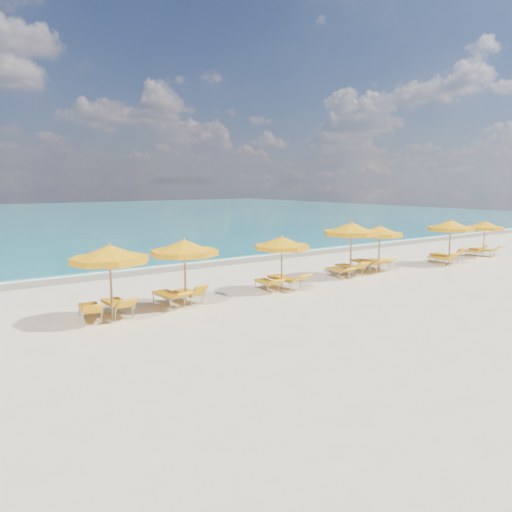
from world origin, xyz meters
TOP-DOWN VIEW (x-y plane):
  - ground_plane at (0.00, 0.00)m, footprint 120.00×120.00m
  - ocean at (0.00, 48.00)m, footprint 120.00×80.00m
  - wet_sand_band at (0.00, 7.40)m, footprint 120.00×2.60m
  - foam_line at (0.00, 8.20)m, footprint 120.00×1.20m
  - whitecap_near at (-6.00, 17.00)m, footprint 14.00×0.36m
  - whitecap_far at (8.00, 24.00)m, footprint 18.00×0.30m
  - umbrella_2 at (-7.08, -0.59)m, footprint 2.77×2.77m
  - umbrella_3 at (-4.29, -0.21)m, footprint 2.67×2.67m
  - umbrella_4 at (0.01, -0.25)m, footprint 2.42×2.42m
  - umbrella_5 at (4.44, 0.22)m, footprint 3.10×3.10m
  - umbrella_6 at (6.76, 0.54)m, footprint 2.91×2.91m
  - umbrella_7 at (11.21, -0.41)m, footprint 3.02×3.02m
  - umbrella_8 at (15.21, 0.00)m, footprint 2.53×2.53m
  - lounger_2_left at (-7.61, -0.07)m, footprint 0.93×1.92m
  - lounger_2_right at (-6.69, -0.01)m, footprint 0.66×1.94m
  - lounger_3_left at (-4.72, 0.21)m, footprint 0.72×1.96m
  - lounger_3_right at (-3.91, 0.24)m, footprint 0.67×1.62m
  - lounger_4_left at (-0.42, 0.14)m, footprint 0.77×1.73m
  - lounger_4_right at (0.46, 0.04)m, footprint 0.81×2.08m
  - lounger_5_left at (3.94, 0.50)m, footprint 0.80×1.74m
  - lounger_5_right at (4.82, 0.62)m, footprint 0.78×1.91m
  - lounger_6_left at (6.33, 0.94)m, footprint 0.94×2.15m
  - lounger_6_right at (7.14, 0.93)m, footprint 0.95×1.95m
  - lounger_7_left at (10.82, -0.18)m, footprint 0.80×1.76m
  - lounger_7_right at (11.67, 0.14)m, footprint 0.79×1.89m
  - lounger_8_left at (14.81, 0.56)m, footprint 0.79×1.63m
  - lounger_8_right at (15.67, 0.27)m, footprint 0.79×1.87m

SIDE VIEW (x-z plane):
  - ground_plane at x=0.00m, z-range 0.00..0.00m
  - ocean at x=0.00m, z-range -0.15..0.15m
  - wet_sand_band at x=0.00m, z-range -0.01..0.01m
  - foam_line at x=0.00m, z-range -0.01..0.01m
  - whitecap_near at x=-6.00m, z-range -0.03..0.03m
  - whitecap_far at x=8.00m, z-range -0.03..0.03m
  - lounger_5_left at x=3.94m, z-range -0.11..0.50m
  - lounger_4_left at x=-0.42m, z-range -0.12..0.52m
  - lounger_8_left at x=14.81m, z-range -0.18..0.57m
  - lounger_3_right at x=-3.91m, z-range -0.19..0.60m
  - lounger_7_left at x=10.82m, z-range -0.17..0.59m
  - lounger_8_right at x=15.67m, z-range -0.14..0.58m
  - lounger_6_right at x=7.14m, z-range -0.12..0.56m
  - lounger_2_left at x=-7.61m, z-range -0.16..0.60m
  - lounger_3_left at x=-4.72m, z-range -0.12..0.57m
  - lounger_5_right at x=4.82m, z-range -0.16..0.61m
  - lounger_2_right at x=-6.69m, z-range -0.17..0.63m
  - lounger_7_right at x=11.67m, z-range -0.22..0.70m
  - lounger_4_right at x=0.46m, z-range -0.15..0.62m
  - lounger_6_left at x=6.33m, z-range -0.14..0.63m
  - umbrella_8 at x=15.21m, z-range 0.75..2.89m
  - umbrella_4 at x=0.01m, z-range 0.79..3.05m
  - umbrella_6 at x=6.76m, z-range 0.80..3.07m
  - umbrella_7 at x=11.21m, z-range 0.85..3.26m
  - umbrella_3 at x=-4.29m, z-range 0.85..3.27m
  - umbrella_2 at x=-7.08m, z-range 0.87..3.36m
  - umbrella_5 at x=4.44m, z-range 0.91..3.49m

